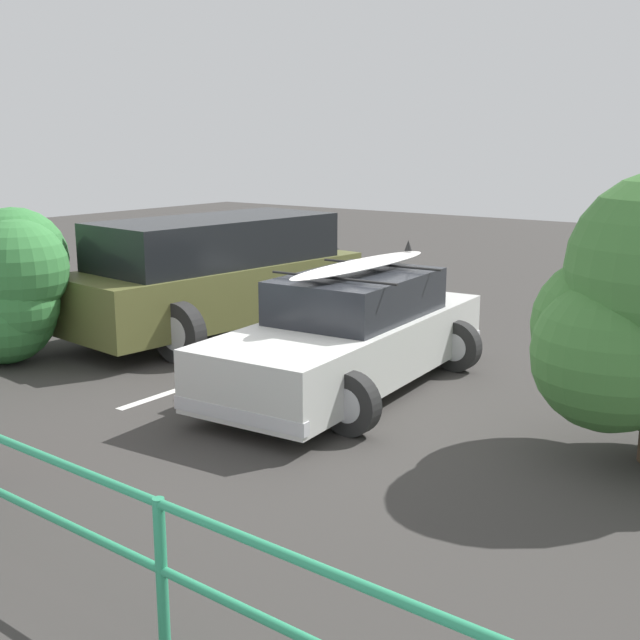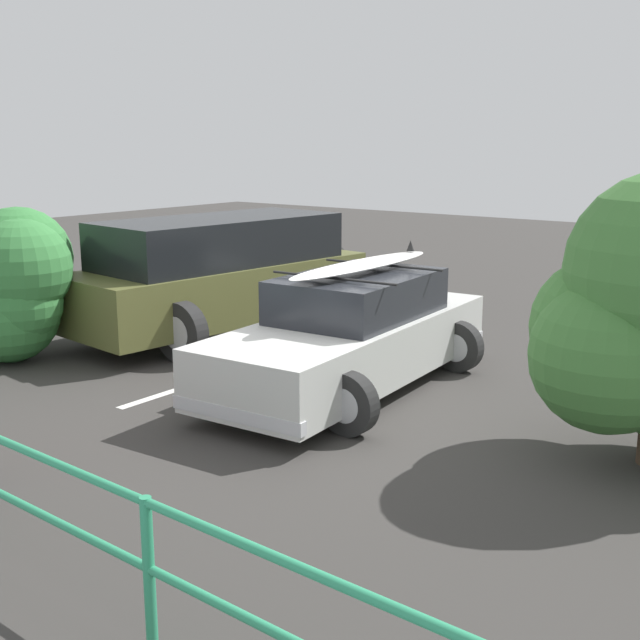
{
  "view_description": "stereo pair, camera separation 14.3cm",
  "coord_description": "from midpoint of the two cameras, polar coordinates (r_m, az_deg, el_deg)",
  "views": [
    {
      "loc": [
        -5.14,
        7.2,
        2.93
      ],
      "look_at": [
        0.09,
        0.09,
        0.95
      ],
      "focal_mm": 45.0,
      "sensor_mm": 36.0,
      "label": 1
    },
    {
      "loc": [
        -5.26,
        7.12,
        2.93
      ],
      "look_at": [
        0.09,
        0.09,
        0.95
      ],
      "focal_mm": 45.0,
      "sensor_mm": 36.0,
      "label": 2
    }
  ],
  "objects": [
    {
      "name": "ground_plane",
      "position": [
        9.32,
        0.32,
        -5.74
      ],
      "size": [
        44.0,
        44.0,
        0.02
      ],
      "primitive_type": "cube",
      "color": "#383533",
      "rests_on": "ground"
    },
    {
      "name": "parking_stripe",
      "position": [
        10.73,
        -5.44,
        -3.26
      ],
      "size": [
        0.12,
        4.4,
        0.0
      ],
      "primitive_type": "cube",
      "rotation": [
        0.0,
        0.0,
        1.57
      ],
      "color": "silver",
      "rests_on": "ground"
    },
    {
      "name": "sedan_car",
      "position": [
        9.63,
        1.83,
        -1.03
      ],
      "size": [
        2.46,
        4.55,
        1.65
      ],
      "color": "silver",
      "rests_on": "ground"
    },
    {
      "name": "suv_car",
      "position": [
        12.41,
        -7.63,
        3.27
      ],
      "size": [
        2.95,
        5.1,
        1.8
      ],
      "color": "brown",
      "rests_on": "ground"
    },
    {
      "name": "bush_near_right",
      "position": [
        11.71,
        -21.96,
        2.21
      ],
      "size": [
        2.27,
        2.03,
        2.04
      ],
      "color": "#4C3828",
      "rests_on": "ground"
    }
  ]
}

